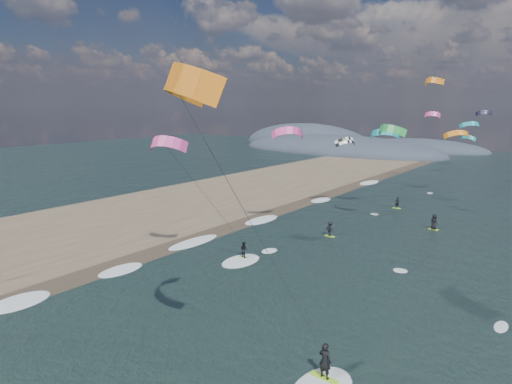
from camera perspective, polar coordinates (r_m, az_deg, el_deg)
The scene contains 9 objects.
ground at distance 27.22m, azimuth -14.90°, elevation -19.04°, with size 260.00×260.00×0.00m, color black.
sand_strip at distance 51.08m, azimuth -22.33°, elevation -4.85°, with size 26.00×240.00×0.00m, color brown.
wet_sand_strip at distance 41.44m, azimuth -13.95°, elevation -8.05°, with size 3.00×240.00×0.00m, color #382D23.
coastal_hills at distance 138.03m, azimuth 10.33°, elevation 5.71°, with size 80.00×41.00×15.00m.
kitesurfer_near_a at distance 17.65m, azimuth -7.16°, elevation 6.64°, with size 8.07×9.57×15.71m.
kitesurfer_near_b at distance 36.05m, azimuth -8.67°, elevation 1.17°, with size 6.86×8.49×12.02m.
far_kitesurfers at distance 50.15m, azimuth 16.56°, elevation -3.77°, with size 9.03×17.40×1.75m.
bg_kite_field at distance 70.75m, azimuth 22.10°, elevation 8.54°, with size 12.76×68.38×11.39m.
shoreline_surf at distance 43.50m, azimuth -8.01°, elevation -6.88°, with size 2.40×79.40×0.11m.
Camera 1 is at (19.13, -13.68, 13.70)m, focal length 30.00 mm.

